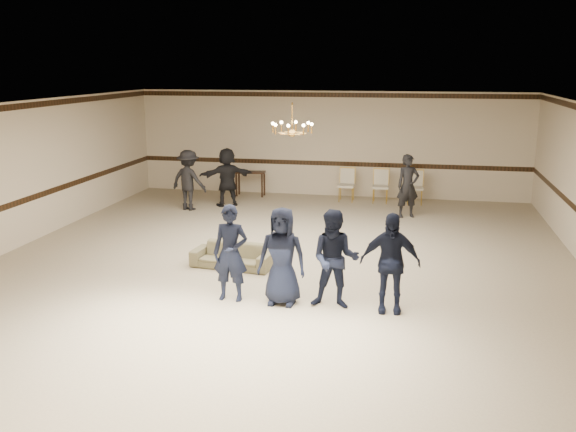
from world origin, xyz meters
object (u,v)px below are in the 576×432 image
chandelier (292,118)px  console_table (250,184)px  adult_mid (227,177)px  banquet_chair_right (415,188)px  banquet_chair_mid (380,186)px  boy_c (335,259)px  banquet_chair_left (347,185)px  boy_b (282,256)px  settee (232,256)px  adult_left (189,180)px  boy_d (390,263)px  adult_right (408,186)px  boy_a (231,253)px

chandelier → console_table: chandelier is taller
adult_mid → banquet_chair_right: adult_mid is taller
chandelier → banquet_chair_mid: chandelier is taller
chandelier → banquet_chair_mid: 5.96m
boy_c → banquet_chair_left: size_ratio=1.74×
boy_b → boy_c: size_ratio=1.00×
boy_c → settee: size_ratio=1.03×
adult_mid → banquet_chair_right: (5.29, 1.30, -0.36)m
boy_b → adult_left: bearing=123.6°
banquet_chair_right → chandelier: bearing=-121.3°
banquet_chair_left → console_table: bearing=177.2°
boy_d → adult_mid: 8.75m
adult_left → console_table: size_ratio=1.84×
chandelier → adult_mid: 5.15m
adult_left → banquet_chair_left: adult_left is taller
settee → banquet_chair_right: 7.65m
boy_b → banquet_chair_right: 8.79m
settee → banquet_chair_right: (3.55, 6.77, 0.24)m
adult_mid → banquet_chair_mid: bearing=167.3°
adult_mid → console_table: adult_mid is taller
banquet_chair_left → banquet_chair_mid: same height
adult_right → adult_left: bearing=159.4°
boy_d → chandelier: bearing=120.2°
banquet_chair_mid → adult_left: bearing=-162.2°
adult_left → adult_mid: 1.14m
banquet_chair_mid → banquet_chair_right: bearing=-3.3°
boy_d → adult_mid: (-4.94, 7.22, 0.00)m
chandelier → console_table: bearing=113.6°
adult_left → banquet_chair_right: adult_left is taller
banquet_chair_right → console_table: (-5.00, 0.20, -0.10)m
boy_a → adult_right: bearing=67.9°
banquet_chair_left → banquet_chair_right: (2.00, 0.00, 0.00)m
adult_left → banquet_chair_right: bearing=-146.7°
adult_right → adult_mid: bearing=152.1°
adult_right → console_table: (-4.81, 1.90, -0.46)m
boy_b → console_table: size_ratio=1.83×
chandelier → settee: chandelier is taller
boy_b → adult_mid: 7.87m
adult_right → boy_d: bearing=-114.8°
banquet_chair_mid → boy_b: bearing=-101.0°
adult_left → adult_right: size_ratio=1.00×
boy_d → banquet_chair_right: 8.53m
adult_left → settee: bearing=134.4°
boy_b → boy_d: size_ratio=1.00×
boy_a → adult_left: bearing=116.3°
boy_a → adult_mid: bearing=107.9°
chandelier → boy_a: 3.90m
chandelier → banquet_chair_left: (0.63, 5.21, -2.39)m
boy_a → banquet_chair_mid: 8.77m
boy_a → boy_b: bearing=0.7°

